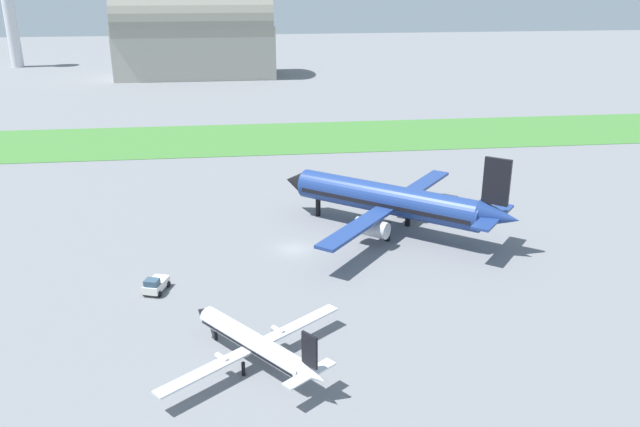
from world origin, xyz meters
name	(u,v)px	position (x,y,z in m)	size (l,w,h in m)	color
ground_plane	(294,249)	(0.00, 0.00, 0.00)	(600.00, 600.00, 0.00)	slate
grass_taxiway_strip	(271,138)	(0.00, 60.32, 0.04)	(360.00, 28.00, 0.08)	#3D7533
airplane_midfield_jet	(391,200)	(13.93, 4.52, 4.60)	(30.30, 29.71, 12.77)	navy
airplane_foreground_turboprop	(255,343)	(-5.86, -26.24, 2.31)	(17.33, 15.43, 6.30)	silver
pushback_tug_near_gate	(156,285)	(-16.72, -10.23, 0.91)	(2.94, 3.98, 1.95)	white
hangar_distant	(195,31)	(-20.27, 150.44, 14.95)	(52.45, 25.08, 31.57)	#B2AD9E
control_tower	(8,6)	(-88.62, 181.87, 21.97)	(8.00, 8.00, 37.34)	silver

